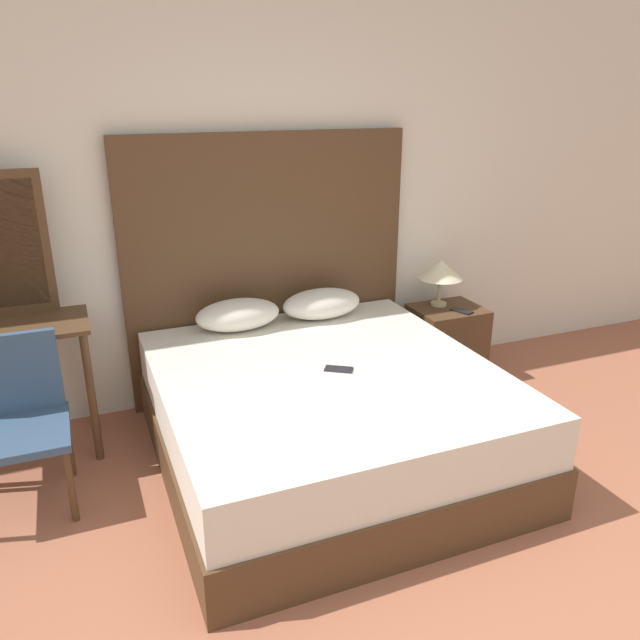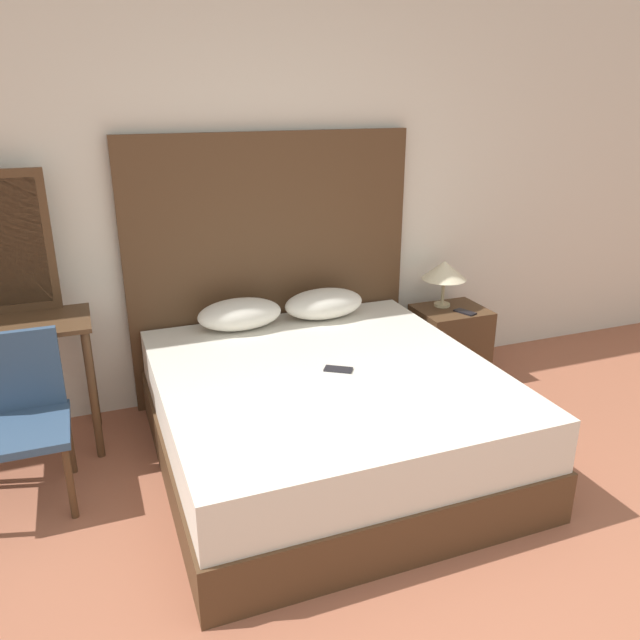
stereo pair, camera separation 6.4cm
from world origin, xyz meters
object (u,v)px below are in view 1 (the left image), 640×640
Objects in this scene: bed at (326,415)px; table_lamp at (441,270)px; nightstand at (446,342)px; chair at (16,413)px; phone_on_nightstand at (462,311)px; vanity_desk at (7,355)px; phone_on_bed at (339,369)px.

bed is 5.78× the size of table_lamp.
chair is (-2.76, -0.43, 0.22)m from nightstand.
nightstand is at bearing 29.29° from bed.
vanity_desk is (-2.84, 0.09, 0.10)m from phone_on_nightstand.
nightstand is at bearing 113.09° from phone_on_nightstand.
phone_on_nightstand is at bearing -67.89° from table_lamp.
nightstand is 0.61× the size of vanity_desk.
table_lamp is 0.38× the size of vanity_desk.
nightstand is at bearing -69.13° from table_lamp.
bed is 1.50m from table_lamp.
bed is 1.76m from vanity_desk.
bed is 11.53× the size of phone_on_nightstand.
table_lamp reaches higher than phone_on_bed.
chair is (-1.60, 0.29, -0.08)m from phone_on_bed.
chair is at bearing -173.35° from phone_on_nightstand.
phone_on_bed reaches higher than nightstand.
phone_on_bed is at bearing -144.83° from table_lamp.
table_lamp reaches higher than phone_on_nightstand.
phone_on_nightstand is (1.20, 0.62, -0.03)m from phone_on_bed.
nightstand is at bearing 31.67° from phone_on_bed.
phone_on_bed is 1.40m from table_lamp.
chair is at bearing -171.20° from nightstand.
phone_on_bed is at bearing -10.23° from chair.
chair reaches higher than vanity_desk.
bed reaches higher than phone_on_nightstand.
nightstand is 2.81m from chair.
vanity_desk is at bearing 95.08° from chair.
phone_on_bed is at bearing -23.44° from vanity_desk.
nightstand is 2.83m from vanity_desk.
chair is at bearing -84.92° from vanity_desk.
phone_on_nightstand is at bearing 27.10° from phone_on_bed.
bed is at bearing -147.25° from table_lamp.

